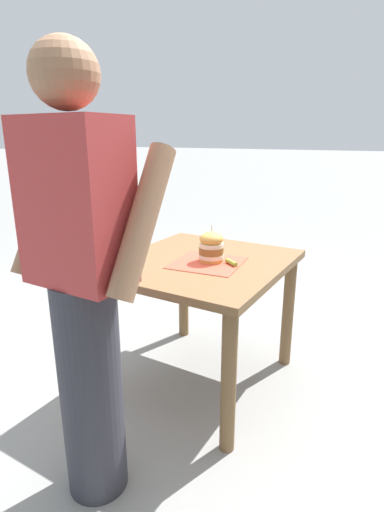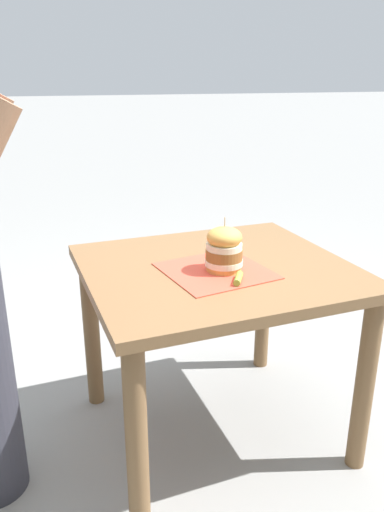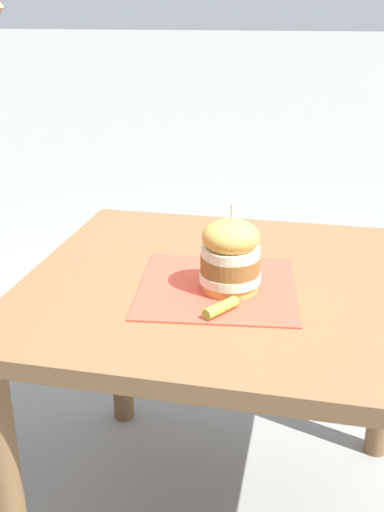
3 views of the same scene
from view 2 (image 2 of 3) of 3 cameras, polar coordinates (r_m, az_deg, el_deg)
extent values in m
plane|color=gray|center=(2.25, 2.52, -19.09)|extent=(80.00, 80.00, 0.00)
cube|color=brown|center=(1.88, 2.85, -1.64)|extent=(0.88, 0.97, 0.04)
cylinder|color=brown|center=(1.98, 19.11, -13.81)|extent=(0.07, 0.07, 0.70)
cylinder|color=brown|center=(2.51, 8.16, -5.28)|extent=(0.07, 0.07, 0.70)
cylinder|color=brown|center=(1.64, -6.33, -20.58)|extent=(0.07, 0.07, 0.70)
cylinder|color=brown|center=(2.26, -11.40, -8.54)|extent=(0.07, 0.07, 0.70)
cube|color=#D64C38|center=(1.81, 2.72, -1.69)|extent=(0.39, 0.39, 0.00)
cylinder|color=gold|center=(1.81, 3.58, -1.31)|extent=(0.13, 0.13, 0.02)
cylinder|color=silver|center=(1.81, 3.59, -0.69)|extent=(0.14, 0.14, 0.02)
cylinder|color=brown|center=(1.80, 3.61, 0.21)|extent=(0.13, 0.13, 0.04)
cylinder|color=silver|center=(1.79, 3.63, 1.12)|extent=(0.13, 0.13, 0.02)
ellipsoid|color=gold|center=(1.77, 3.66, 2.14)|extent=(0.13, 0.13, 0.08)
cylinder|color=#D1B77F|center=(1.76, 3.69, 3.59)|extent=(0.00, 0.00, 0.05)
cylinder|color=#8EA83D|center=(1.71, 5.39, -2.57)|extent=(0.09, 0.07, 0.02)
camera|label=1|loc=(1.25, -83.46, 1.76)|focal=28.00mm
camera|label=3|loc=(0.95, 49.26, 8.36)|focal=42.00mm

